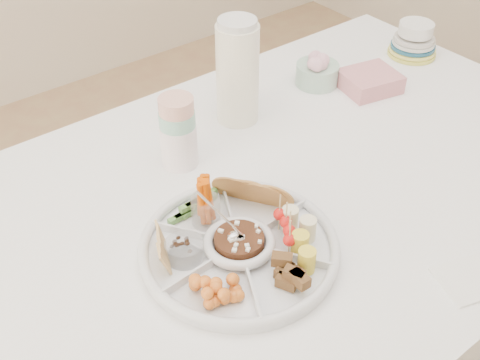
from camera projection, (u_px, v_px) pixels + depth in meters
dining_table at (294, 286)px, 1.59m from camera, size 1.52×1.02×0.76m
party_tray at (239, 245)px, 1.15m from camera, size 0.40×0.40×0.04m
bean_dip at (239, 243)px, 1.15m from camera, size 0.10×0.10×0.04m
tortillas at (259, 195)px, 1.23m from camera, size 0.12×0.12×0.07m
carrot_cucumber at (196, 196)px, 1.20m from camera, size 0.12×0.12×0.10m
pita_raisins at (171, 247)px, 1.12m from camera, size 0.11×0.11×0.06m
cherries at (216, 291)px, 1.05m from camera, size 0.11×0.11×0.04m
granola_chunks at (288, 279)px, 1.07m from camera, size 0.11×0.11×0.04m
banana_tomato at (306, 222)px, 1.15m from camera, size 0.12×0.12×0.09m
cup_stack at (177, 121)px, 1.32m from camera, size 0.11×0.11×0.23m
thermos at (237, 71)px, 1.45m from camera, size 0.13×0.13×0.27m
flower_bowl at (317, 69)px, 1.64m from camera, size 0.12×0.12×0.09m
napkin_stack at (370, 81)px, 1.63m from camera, size 0.17×0.15×0.05m
plate_stack at (414, 41)px, 1.77m from camera, size 0.16×0.16×0.09m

